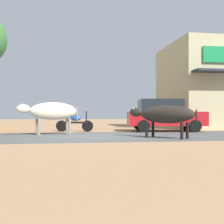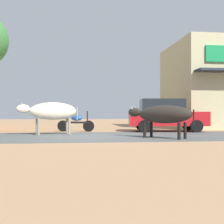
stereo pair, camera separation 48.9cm
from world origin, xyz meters
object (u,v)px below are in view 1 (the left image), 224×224
(parked_motorcycle, at_px, (75,123))
(parked_hatchback_car, at_px, (164,115))
(pedestrian_by_shop, at_px, (202,114))
(cow_far_dark, at_px, (165,115))
(cow_near_brown, at_px, (52,111))

(parked_motorcycle, bearing_deg, parked_hatchback_car, -5.23)
(parked_motorcycle, distance_m, pedestrian_by_shop, 7.19)
(parked_motorcycle, xyz_separation_m, cow_far_dark, (3.11, -4.64, 0.41))
(cow_near_brown, bearing_deg, pedestrian_by_shop, 18.76)
(pedestrian_by_shop, bearing_deg, cow_near_brown, -161.24)
(parked_hatchback_car, bearing_deg, pedestrian_by_shop, 23.31)
(parked_hatchback_car, distance_m, cow_near_brown, 5.85)
(pedestrian_by_shop, bearing_deg, cow_far_dark, -126.99)
(parked_motorcycle, xyz_separation_m, pedestrian_by_shop, (7.14, 0.71, 0.42))
(parked_motorcycle, distance_m, cow_near_brown, 2.41)
(cow_far_dark, distance_m, pedestrian_by_shop, 6.70)
(cow_far_dark, bearing_deg, parked_motorcycle, 123.80)
(parked_hatchback_car, xyz_separation_m, parked_motorcycle, (-4.52, 0.41, -0.38))
(pedestrian_by_shop, bearing_deg, parked_motorcycle, -174.30)
(cow_far_dark, relative_size, pedestrian_by_shop, 1.53)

